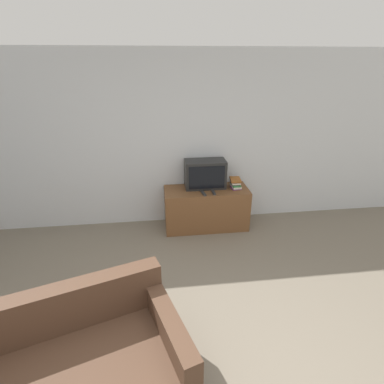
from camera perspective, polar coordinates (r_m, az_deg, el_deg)
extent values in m
cube|color=silver|center=(4.55, -5.09, 9.40)|extent=(9.00, 0.06, 2.60)
cube|color=brown|center=(4.67, 2.71, -3.07)|extent=(1.27, 0.52, 0.64)
cube|color=black|center=(4.55, 2.50, 3.47)|extent=(0.61, 0.31, 0.42)
cube|color=black|center=(4.40, 2.84, 2.74)|extent=(0.53, 0.01, 0.34)
cube|color=#4C3323|center=(2.75, -25.11, -19.85)|extent=(1.73, 0.69, 0.40)
cube|color=#4C3323|center=(2.73, -4.45, -26.61)|extent=(0.43, 0.97, 0.65)
cube|color=#7A3884|center=(4.61, 8.29, 0.80)|extent=(0.14, 0.17, 0.02)
cube|color=silver|center=(4.62, 8.29, 1.16)|extent=(0.14, 0.22, 0.03)
cube|color=#2D753D|center=(4.61, 8.31, 1.46)|extent=(0.12, 0.20, 0.03)
cube|color=black|center=(4.59, 8.13, 1.66)|extent=(0.11, 0.16, 0.02)
cube|color=silver|center=(4.58, 8.22, 1.88)|extent=(0.14, 0.19, 0.02)
cube|color=#995623|center=(4.58, 8.25, 2.19)|extent=(0.16, 0.19, 0.02)
cube|color=#995623|center=(4.56, 8.26, 2.39)|extent=(0.17, 0.23, 0.02)
cube|color=#2D2D2D|center=(4.40, 4.12, -0.07)|extent=(0.04, 0.17, 0.02)
cube|color=#2D2D2D|center=(4.37, 2.17, -0.21)|extent=(0.07, 0.19, 0.02)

